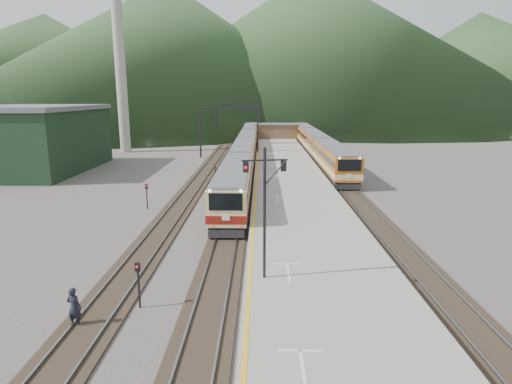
{
  "coord_description": "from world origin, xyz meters",
  "views": [
    {
      "loc": [
        2.4,
        -14.32,
        9.79
      ],
      "look_at": [
        1.96,
        20.34,
        2.0
      ],
      "focal_mm": 30.0,
      "sensor_mm": 36.0,
      "label": 1
    }
  ],
  "objects_px": {
    "worker": "(74,307)",
    "signal_mast": "(265,200)",
    "main_train": "(246,148)",
    "second_train": "(314,142)"
  },
  "relations": [
    {
      "from": "worker",
      "to": "signal_mast",
      "type": "bearing_deg",
      "value": -148.09
    },
    {
      "from": "main_train",
      "to": "worker",
      "type": "bearing_deg",
      "value": -96.52
    },
    {
      "from": "main_train",
      "to": "second_train",
      "type": "xyz_separation_m",
      "value": [
        11.5,
        7.79,
        0.1
      ]
    },
    {
      "from": "second_train",
      "to": "main_train",
      "type": "bearing_deg",
      "value": -145.89
    },
    {
      "from": "signal_mast",
      "to": "main_train",
      "type": "bearing_deg",
      "value": 93.16
    },
    {
      "from": "second_train",
      "to": "signal_mast",
      "type": "distance_m",
      "value": 54.99
    },
    {
      "from": "second_train",
      "to": "signal_mast",
      "type": "xyz_separation_m",
      "value": [
        -8.94,
        -54.18,
        2.93
      ]
    },
    {
      "from": "main_train",
      "to": "second_train",
      "type": "height_order",
      "value": "second_train"
    },
    {
      "from": "signal_mast",
      "to": "worker",
      "type": "relative_size",
      "value": 3.56
    },
    {
      "from": "main_train",
      "to": "second_train",
      "type": "relative_size",
      "value": 1.26
    }
  ]
}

